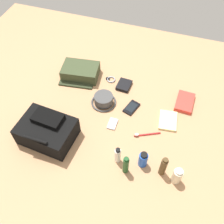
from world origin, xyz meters
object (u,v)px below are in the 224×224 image
(toiletry_pouch, at_px, (80,72))
(cell_phone, at_px, (131,108))
(shampoo_bottle, at_px, (126,165))
(media_player, at_px, (113,124))
(wristwatch, at_px, (111,79))
(toothbrush, at_px, (146,134))
(toothpaste_tube, at_px, (118,155))
(bucket_hat, at_px, (104,100))
(paperback_novel, at_px, (185,102))
(lotion_bottle, at_px, (177,176))
(deodorant_spray, at_px, (143,159))
(wallet, at_px, (125,85))
(cologne_bottle, at_px, (163,167))
(backpack, at_px, (47,131))
(notepad, at_px, (168,120))

(toiletry_pouch, bearing_deg, cell_phone, 157.88)
(shampoo_bottle, xyz_separation_m, media_player, (0.16, -0.28, -0.06))
(wristwatch, distance_m, toothbrush, 0.52)
(media_player, bearing_deg, toothpaste_tube, 114.53)
(shampoo_bottle, xyz_separation_m, toothpaste_tube, (0.06, -0.05, -0.01))
(bucket_hat, xyz_separation_m, media_player, (-0.11, 0.15, -0.02))
(cell_phone, bearing_deg, bucket_hat, 3.69)
(paperback_novel, bearing_deg, lotion_bottle, 93.28)
(deodorant_spray, xyz_separation_m, wallet, (0.26, -0.54, -0.04))
(cologne_bottle, relative_size, paperback_novel, 0.87)
(cologne_bottle, bearing_deg, shampoo_bottle, 14.81)
(shampoo_bottle, relative_size, cell_phone, 1.09)
(media_player, bearing_deg, toothbrush, 176.30)
(lotion_bottle, relative_size, deodorant_spray, 1.07)
(lotion_bottle, distance_m, paperback_novel, 0.56)
(cologne_bottle, distance_m, media_player, 0.43)
(shampoo_bottle, height_order, wristwatch, shampoo_bottle)
(media_player, bearing_deg, wallet, -86.62)
(backpack, distance_m, shampoo_bottle, 0.51)
(paperback_novel, bearing_deg, shampoo_bottle, 67.72)
(lotion_bottle, xyz_separation_m, cologne_bottle, (0.08, -0.02, 0.02))
(deodorant_spray, distance_m, shampoo_bottle, 0.11)
(cell_phone, relative_size, notepad, 0.88)
(toiletry_pouch, relative_size, lotion_bottle, 2.34)
(toothbrush, bearing_deg, backpack, 19.28)
(deodorant_spray, height_order, toothpaste_tube, toothpaste_tube)
(shampoo_bottle, relative_size, paperback_novel, 0.81)
(paperback_novel, bearing_deg, toothbrush, 59.98)
(backpack, bearing_deg, notepad, -152.99)
(toothbrush, height_order, notepad, toothbrush)
(toiletry_pouch, distance_m, wallet, 0.33)
(cologne_bottle, bearing_deg, toothpaste_tube, 0.66)
(cell_phone, bearing_deg, deodorant_spray, 114.16)
(backpack, distance_m, cell_phone, 0.56)
(lotion_bottle, distance_m, toothpaste_tube, 0.33)
(toiletry_pouch, xyz_separation_m, toothpaste_tube, (-0.46, 0.57, 0.02))
(shampoo_bottle, xyz_separation_m, paperback_novel, (-0.24, -0.59, -0.06))
(backpack, xyz_separation_m, media_player, (-0.34, -0.21, -0.06))
(paperback_novel, height_order, toothbrush, paperback_novel)
(toothpaste_tube, xyz_separation_m, notepad, (-0.22, -0.36, -0.05))
(deodorant_spray, bearing_deg, wristwatch, -56.68)
(lotion_bottle, height_order, notepad, lotion_bottle)
(shampoo_bottle, height_order, media_player, shampoo_bottle)
(backpack, bearing_deg, wristwatch, -109.54)
(media_player, bearing_deg, wristwatch, -70.07)
(deodorant_spray, height_order, shampoo_bottle, shampoo_bottle)
(lotion_bottle, xyz_separation_m, deodorant_spray, (0.19, -0.04, -0.00))
(bucket_hat, relative_size, wristwatch, 2.37)
(bucket_hat, distance_m, deodorant_spray, 0.50)
(wallet, bearing_deg, paperback_novel, -179.76)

